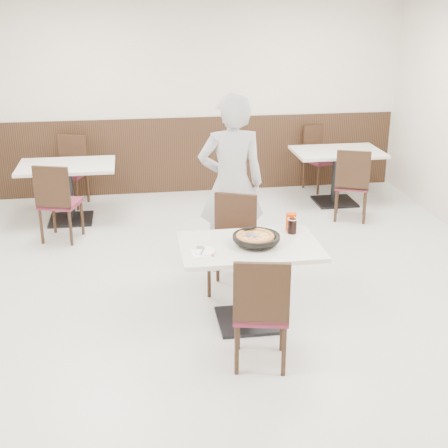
{
  "coord_description": "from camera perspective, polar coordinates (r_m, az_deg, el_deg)",
  "views": [
    {
      "loc": [
        -0.95,
        -5.4,
        2.77
      ],
      "look_at": [
        -0.17,
        -0.3,
        0.86
      ],
      "focal_mm": 50.0,
      "sensor_mm": 36.0,
      "label": 1
    }
  ],
  "objects": [
    {
      "name": "wall_front",
      "position": [
        2.53,
        15.3,
        -13.39
      ],
      "size": [
        6.0,
        0.04,
        2.8
      ],
      "primitive_type": "cube",
      "color": "beige",
      "rests_on": "floor"
    },
    {
      "name": "red_cup",
      "position": [
        5.67,
        6.14,
        0.19
      ],
      "size": [
        0.11,
        0.11,
        0.16
      ],
      "primitive_type": "cylinder",
      "rotation": [
        0.0,
        0.0,
        -0.12
      ],
      "color": "#C92D00",
      "rests_on": "main_table"
    },
    {
      "name": "pizza_server",
      "position": [
        5.32,
        2.53,
        -0.96
      ],
      "size": [
        0.08,
        0.1,
        0.0
      ],
      "primitive_type": "cube",
      "rotation": [
        0.0,
        0.0,
        0.05
      ],
      "color": "silver",
      "rests_on": "pizza"
    },
    {
      "name": "bg_chair_right_far",
      "position": [
        9.38,
        8.91,
        5.93
      ],
      "size": [
        0.54,
        0.54,
        0.95
      ],
      "primitive_type": null,
      "rotation": [
        0.0,
        0.0,
        3.49
      ],
      "color": "black",
      "rests_on": "floor"
    },
    {
      "name": "side_plate",
      "position": [
        5.19,
        -1.77,
        -2.51
      ],
      "size": [
        0.2,
        0.2,
        0.01
      ],
      "primitive_type": "cylinder",
      "rotation": [
        0.0,
        0.0,
        -0.12
      ],
      "color": "white",
      "rests_on": "napkin"
    },
    {
      "name": "pizza_pan",
      "position": [
        5.33,
        2.97,
        -1.48
      ],
      "size": [
        0.42,
        0.42,
        0.01
      ],
      "primitive_type": "cylinder",
      "rotation": [
        0.0,
        0.0,
        -0.12
      ],
      "color": "black",
      "rests_on": "trivet"
    },
    {
      "name": "bg_chair_right_near",
      "position": [
        8.2,
        11.62,
        3.66
      ],
      "size": [
        0.54,
        0.54,
        0.95
      ],
      "primitive_type": null,
      "rotation": [
        0.0,
        0.0,
        -0.36
      ],
      "color": "black",
      "rests_on": "floor"
    },
    {
      "name": "chair_far",
      "position": [
        6.03,
        0.68,
        -2.05
      ],
      "size": [
        0.55,
        0.55,
        0.95
      ],
      "primitive_type": null,
      "rotation": [
        0.0,
        0.0,
        2.76
      ],
      "color": "black",
      "rests_on": "floor"
    },
    {
      "name": "pizza",
      "position": [
        5.32,
        2.86,
        -1.31
      ],
      "size": [
        0.36,
        0.36,
        0.02
      ],
      "primitive_type": "cylinder",
      "rotation": [
        0.0,
        0.0,
        -0.12
      ],
      "color": "#B97E3B",
      "rests_on": "pizza_pan"
    },
    {
      "name": "bg_table_left",
      "position": [
        8.22,
        -14.0,
        2.78
      ],
      "size": [
        1.22,
        0.83,
        0.75
      ],
      "primitive_type": null,
      "rotation": [
        0.0,
        0.0,
        0.02
      ],
      "color": "silver",
      "rests_on": "floor"
    },
    {
      "name": "fork",
      "position": [
        5.17,
        -1.97,
        -2.47
      ],
      "size": [
        0.06,
        0.15,
        0.0
      ],
      "primitive_type": "cube",
      "rotation": [
        0.0,
        0.0,
        -0.33
      ],
      "color": "silver",
      "rests_on": "side_plate"
    },
    {
      "name": "wall_back",
      "position": [
        9.05,
        -2.65,
        11.61
      ],
      "size": [
        6.0,
        0.04,
        2.8
      ],
      "primitive_type": "cube",
      "color": "beige",
      "rests_on": "floor"
    },
    {
      "name": "wainscot_back",
      "position": [
        9.2,
        -2.55,
        6.35
      ],
      "size": [
        5.9,
        0.03,
        1.1
      ],
      "primitive_type": "cube",
      "color": "black",
      "rests_on": "floor"
    },
    {
      "name": "cola_glass",
      "position": [
        5.61,
        6.25,
        -0.22
      ],
      "size": [
        0.09,
        0.09,
        0.13
      ],
      "primitive_type": "cylinder",
      "rotation": [
        0.0,
        0.0,
        -0.12
      ],
      "color": "black",
      "rests_on": "main_table"
    },
    {
      "name": "main_table",
      "position": [
        5.5,
        2.31,
        -5.5
      ],
      "size": [
        1.29,
        0.94,
        0.75
      ],
      "primitive_type": null,
      "rotation": [
        0.0,
        0.0,
        -0.12
      ],
      "color": "silver",
      "rests_on": "floor"
    },
    {
      "name": "bg_chair_left_far",
      "position": [
        8.82,
        -14.02,
        4.63
      ],
      "size": [
        0.54,
        0.54,
        0.95
      ],
      "primitive_type": null,
      "rotation": [
        0.0,
        0.0,
        2.79
      ],
      "color": "black",
      "rests_on": "floor"
    },
    {
      "name": "bg_chair_left_near",
      "position": [
        7.58,
        -14.75,
        2.02
      ],
      "size": [
        0.53,
        0.53,
        0.95
      ],
      "primitive_type": null,
      "rotation": [
        0.0,
        0.0,
        -0.31
      ],
      "color": "black",
      "rests_on": "floor"
    },
    {
      "name": "trivet",
      "position": [
        5.33,
        2.57,
        -1.76
      ],
      "size": [
        0.13,
        0.13,
        0.04
      ],
      "primitive_type": "cylinder",
      "rotation": [
        0.0,
        0.0,
        -0.12
      ],
      "color": "black",
      "rests_on": "main_table"
    },
    {
      "name": "chair_near",
      "position": [
        4.89,
        3.39,
        -7.76
      ],
      "size": [
        0.5,
        0.5,
        0.95
      ],
      "primitive_type": null,
      "rotation": [
        0.0,
        0.0,
        -0.2
      ],
      "color": "black",
      "rests_on": "floor"
    },
    {
      "name": "diner_person",
      "position": [
        6.38,
        0.68,
        3.61
      ],
      "size": [
        0.69,
        0.46,
        1.87
      ],
      "primitive_type": "imported",
      "rotation": [
        0.0,
        0.0,
        3.16
      ],
      "color": "#A2A1A6",
      "rests_on": "floor"
    },
    {
      "name": "bg_table_right",
      "position": [
        8.82,
        10.21,
        4.26
      ],
      "size": [
        1.28,
        0.93,
        0.75
      ],
      "primitive_type": null,
      "rotation": [
        0.0,
        0.0,
        0.11
      ],
      "color": "silver",
      "rests_on": "floor"
    },
    {
      "name": "napkin",
      "position": [
        5.17,
        -1.98,
        -2.66
      ],
      "size": [
        0.17,
        0.17,
        0.0
      ],
      "primitive_type": "cube",
      "rotation": [
        0.0,
        0.0,
        0.02
      ],
      "color": "white",
      "rests_on": "main_table"
    },
    {
      "name": "floor",
      "position": [
        6.14,
        1.12,
        -6.49
      ],
      "size": [
        7.0,
        7.0,
        0.0
      ],
      "primitive_type": "plane",
      "color": "#B3B4AF",
      "rests_on": "ground"
    }
  ]
}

